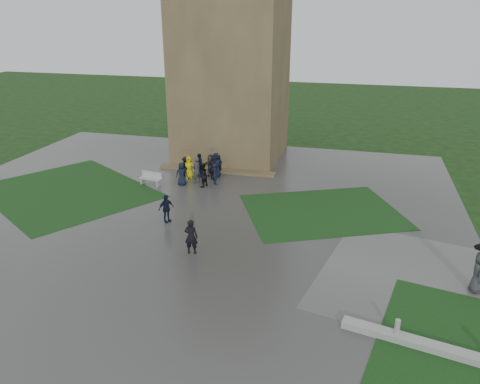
% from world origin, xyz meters
% --- Properties ---
extents(ground, '(120.00, 120.00, 0.00)m').
position_xyz_m(ground, '(0.00, 0.00, 0.00)').
color(ground, black).
extents(plaza, '(34.00, 34.00, 0.02)m').
position_xyz_m(plaza, '(0.00, 2.00, 0.01)').
color(plaza, '#383835').
rests_on(plaza, ground).
extents(lawn_inset_left, '(14.10, 13.46, 0.01)m').
position_xyz_m(lawn_inset_left, '(-8.50, 4.00, 0.03)').
color(lawn_inset_left, '#123412').
rests_on(lawn_inset_left, plaza).
extents(lawn_inset_right, '(11.12, 10.15, 0.01)m').
position_xyz_m(lawn_inset_right, '(8.50, 5.00, 0.03)').
color(lawn_inset_right, '#123412').
rests_on(lawn_inset_right, plaza).
extents(tower, '(8.00, 8.00, 18.00)m').
position_xyz_m(tower, '(0.00, 15.00, 9.00)').
color(tower, brown).
rests_on(tower, ground).
extents(tower_plinth, '(9.00, 0.80, 0.22)m').
position_xyz_m(tower_plinth, '(0.00, 10.60, 0.13)').
color(tower_plinth, brown).
rests_on(tower_plinth, plaza).
extents(bench, '(1.66, 0.73, 0.93)m').
position_xyz_m(bench, '(-3.59, 6.67, 0.50)').
color(bench, '#ABAAA6').
rests_on(bench, plaza).
extents(visitor_cluster, '(3.49, 3.58, 2.46)m').
position_xyz_m(visitor_cluster, '(-0.59, 8.65, 1.01)').
color(visitor_cluster, black).
rests_on(visitor_cluster, plaza).
extents(pedestrian_mid, '(1.02, 1.12, 1.67)m').
position_xyz_m(pedestrian_mid, '(-0.08, 1.22, 0.85)').
color(pedestrian_mid, black).
rests_on(pedestrian_mid, plaza).
extents(pedestrian_near, '(0.71, 0.50, 1.84)m').
position_xyz_m(pedestrian_near, '(2.62, -1.95, 0.94)').
color(pedestrian_near, black).
rests_on(pedestrian_near, plaza).
extents(pedestrian_path, '(0.74, 0.94, 2.30)m').
position_xyz_m(pedestrian_path, '(15.76, -2.04, 1.22)').
color(pedestrian_path, '#39383D').
rests_on(pedestrian_path, path).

